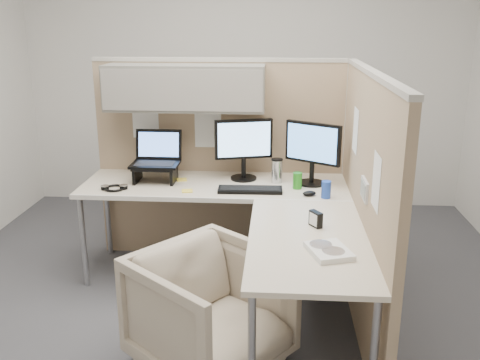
# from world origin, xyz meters

# --- Properties ---
(ground) EXTENTS (4.50, 4.50, 0.00)m
(ground) POSITION_xyz_m (0.00, 0.00, 0.00)
(ground) COLOR #404046
(ground) RESTS_ON ground
(partition_back) EXTENTS (2.00, 0.36, 1.63)m
(partition_back) POSITION_xyz_m (-0.22, 0.83, 1.10)
(partition_back) COLOR tan
(partition_back) RESTS_ON ground
(partition_right) EXTENTS (0.07, 2.03, 1.63)m
(partition_right) POSITION_xyz_m (0.90, -0.07, 0.82)
(partition_right) COLOR tan
(partition_right) RESTS_ON ground
(desk) EXTENTS (2.00, 1.98, 0.73)m
(desk) POSITION_xyz_m (0.12, 0.13, 0.69)
(desk) COLOR beige
(desk) RESTS_ON ground
(office_chair) EXTENTS (1.00, 1.01, 0.76)m
(office_chair) POSITION_xyz_m (-0.00, -0.62, 0.38)
(office_chair) COLOR #C4AF9B
(office_chair) RESTS_ON ground
(monitor_left) EXTENTS (0.43, 0.20, 0.47)m
(monitor_left) POSITION_xyz_m (0.10, 0.67, 1.00)
(monitor_left) COLOR black
(monitor_left) RESTS_ON desk
(monitor_right) EXTENTS (0.39, 0.26, 0.47)m
(monitor_right) POSITION_xyz_m (0.61, 0.58, 1.00)
(monitor_right) COLOR black
(monitor_right) RESTS_ON desk
(laptop_station) EXTENTS (0.36, 0.31, 0.37)m
(laptop_station) POSITION_xyz_m (-0.56, 0.59, 0.87)
(laptop_station) COLOR black
(laptop_station) RESTS_ON desk
(keyboard) EXTENTS (0.46, 0.16, 0.02)m
(keyboard) POSITION_xyz_m (0.16, 0.37, 0.74)
(keyboard) COLOR black
(keyboard) RESTS_ON desk
(mouse) EXTENTS (0.11, 0.09, 0.03)m
(mouse) POSITION_xyz_m (0.58, 0.30, 0.75)
(mouse) COLOR black
(mouse) RESTS_ON desk
(travel_mug) EXTENTS (0.09, 0.09, 0.18)m
(travel_mug) POSITION_xyz_m (0.35, 0.60, 0.82)
(travel_mug) COLOR silver
(travel_mug) RESTS_ON desk
(soda_can_green) EXTENTS (0.07, 0.07, 0.12)m
(soda_can_green) POSITION_xyz_m (0.69, 0.26, 0.79)
(soda_can_green) COLOR #1E3FA5
(soda_can_green) RESTS_ON desk
(soda_can_silver) EXTENTS (0.07, 0.07, 0.12)m
(soda_can_silver) POSITION_xyz_m (0.50, 0.46, 0.79)
(soda_can_silver) COLOR #268C1E
(soda_can_silver) RESTS_ON desk
(sticky_note_a) EXTENTS (0.09, 0.09, 0.01)m
(sticky_note_a) POSITION_xyz_m (-0.29, 0.34, 0.73)
(sticky_note_a) COLOR yellow
(sticky_note_a) RESTS_ON desk
(sticky_note_c) EXTENTS (0.09, 0.09, 0.01)m
(sticky_note_c) POSITION_xyz_m (-0.37, 0.61, 0.73)
(sticky_note_c) COLOR yellow
(sticky_note_c) RESTS_ON desk
(headphones) EXTENTS (0.19, 0.18, 0.03)m
(headphones) POSITION_xyz_m (-0.82, 0.34, 0.74)
(headphones) COLOR black
(headphones) RESTS_ON desk
(paper_stack) EXTENTS (0.26, 0.30, 0.03)m
(paper_stack) POSITION_xyz_m (0.63, -0.66, 0.75)
(paper_stack) COLOR white
(paper_stack) RESTS_ON desk
(desk_clock) EXTENTS (0.08, 0.10, 0.09)m
(desk_clock) POSITION_xyz_m (0.59, -0.28, 0.78)
(desk_clock) COLOR black
(desk_clock) RESTS_ON desk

